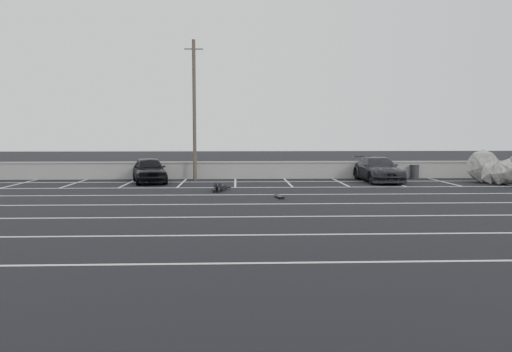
{
  "coord_description": "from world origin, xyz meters",
  "views": [
    {
      "loc": [
        -1.92,
        -16.65,
        2.85
      ],
      "look_at": [
        -1.1,
        4.42,
        1.0
      ],
      "focal_mm": 35.0,
      "sensor_mm": 36.0,
      "label": 1
    }
  ],
  "objects_px": {
    "skateboard": "(280,197)",
    "car_right": "(378,169)",
    "person": "(221,186)",
    "utility_pole": "(194,110)",
    "car_left": "(149,170)",
    "trash_bin": "(415,172)"
  },
  "relations": [
    {
      "from": "utility_pole",
      "to": "person",
      "type": "xyz_separation_m",
      "value": [
        1.71,
        -5.31,
        -3.96
      ]
    },
    {
      "from": "car_left",
      "to": "utility_pole",
      "type": "distance_m",
      "value": 4.47
    },
    {
      "from": "person",
      "to": "skateboard",
      "type": "height_order",
      "value": "person"
    },
    {
      "from": "person",
      "to": "skateboard",
      "type": "relative_size",
      "value": 2.91
    },
    {
      "from": "utility_pole",
      "to": "person",
      "type": "relative_size",
      "value": 3.46
    },
    {
      "from": "trash_bin",
      "to": "skateboard",
      "type": "height_order",
      "value": "trash_bin"
    },
    {
      "from": "utility_pole",
      "to": "skateboard",
      "type": "distance_m",
      "value": 10.37
    },
    {
      "from": "trash_bin",
      "to": "person",
      "type": "height_order",
      "value": "trash_bin"
    },
    {
      "from": "skateboard",
      "to": "car_right",
      "type": "bearing_deg",
      "value": 35.6
    },
    {
      "from": "utility_pole",
      "to": "trash_bin",
      "type": "relative_size",
      "value": 9.67
    },
    {
      "from": "car_right",
      "to": "person",
      "type": "xyz_separation_m",
      "value": [
        -9.01,
        -4.04,
        -0.48
      ]
    },
    {
      "from": "car_left",
      "to": "skateboard",
      "type": "xyz_separation_m",
      "value": [
        6.83,
        -7.08,
        -0.65
      ]
    },
    {
      "from": "utility_pole",
      "to": "person",
      "type": "bearing_deg",
      "value": -72.15
    },
    {
      "from": "car_left",
      "to": "person",
      "type": "height_order",
      "value": "car_left"
    },
    {
      "from": "car_right",
      "to": "person",
      "type": "relative_size",
      "value": 2.05
    },
    {
      "from": "car_right",
      "to": "trash_bin",
      "type": "distance_m",
      "value": 3.24
    },
    {
      "from": "utility_pole",
      "to": "person",
      "type": "distance_m",
      "value": 6.84
    },
    {
      "from": "car_left",
      "to": "utility_pole",
      "type": "bearing_deg",
      "value": 14.14
    },
    {
      "from": "trash_bin",
      "to": "person",
      "type": "distance_m",
      "value": 13.09
    },
    {
      "from": "trash_bin",
      "to": "car_left",
      "type": "bearing_deg",
      "value": -173.64
    },
    {
      "from": "car_right",
      "to": "utility_pole",
      "type": "bearing_deg",
      "value": 171.19
    },
    {
      "from": "car_left",
      "to": "trash_bin",
      "type": "height_order",
      "value": "car_left"
    }
  ]
}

